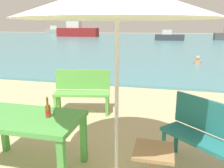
{
  "coord_description": "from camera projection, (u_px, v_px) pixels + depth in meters",
  "views": [
    {
      "loc": [
        0.62,
        -1.82,
        1.88
      ],
      "look_at": [
        -0.54,
        3.0,
        0.6
      ],
      "focal_mm": 36.47,
      "sensor_mm": 36.0,
      "label": 1
    }
  ],
  "objects": [
    {
      "name": "patio_umbrella",
      "position": [
        117.0,
        1.0,
        2.3
      ],
      "size": [
        2.1,
        2.1,
        2.3
      ],
      "color": "silver",
      "rests_on": "ground_plane"
    },
    {
      "name": "beer_bottle_amber",
      "position": [
        48.0,
        110.0,
        2.84
      ],
      "size": [
        0.07,
        0.07,
        0.26
      ],
      "color": "brown",
      "rests_on": "picnic_table_green"
    },
    {
      "name": "side_table_wood",
      "position": [
        153.0,
        164.0,
        2.58
      ],
      "size": [
        0.44,
        0.44,
        0.54
      ],
      "color": "#9E7A51",
      "rests_on": "ground_plane"
    },
    {
      "name": "swimmer_person",
      "position": [
        197.0,
        61.0,
        10.88
      ],
      "size": [
        0.34,
        0.34,
        0.41
      ],
      "color": "tan",
      "rests_on": "sea_water"
    },
    {
      "name": "boat_fishing_trawler",
      "position": [
        56.0,
        31.0,
        49.41
      ],
      "size": [
        4.94,
        1.35,
        1.79
      ],
      "color": "gray",
      "rests_on": "sea_water"
    },
    {
      "name": "boat_sailboat",
      "position": [
        77.0,
        31.0,
        38.26
      ],
      "size": [
        6.91,
        1.88,
        2.51
      ],
      "color": "maroon",
      "rests_on": "sea_water"
    },
    {
      "name": "picnic_table_green",
      "position": [
        26.0,
        124.0,
        2.91
      ],
      "size": [
        1.4,
        0.8,
        0.76
      ],
      "color": "#4C9E47",
      "rests_on": "ground_plane"
    },
    {
      "name": "sea_water",
      "position": [
        163.0,
        40.0,
        30.57
      ],
      "size": [
        120.0,
        50.0,
        0.08
      ],
      "primitive_type": "cube",
      "color": "teal",
      "rests_on": "ground_plane"
    },
    {
      "name": "bench_teal_center",
      "position": [
        209.0,
        134.0,
        2.89
      ],
      "size": [
        1.14,
        1.06,
        0.95
      ],
      "color": "#237275",
      "rests_on": "ground_plane"
    },
    {
      "name": "bench_green_left",
      "position": [
        82.0,
        89.0,
        4.95
      ],
      "size": [
        1.25,
        0.59,
        0.95
      ],
      "color": "#60B24C",
      "rests_on": "ground_plane"
    },
    {
      "name": "boat_cargo_ship",
      "position": [
        169.0,
        37.0,
        28.32
      ],
      "size": [
        3.54,
        0.97,
        1.29
      ],
      "color": "#38383F",
      "rests_on": "sea_water"
    }
  ]
}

